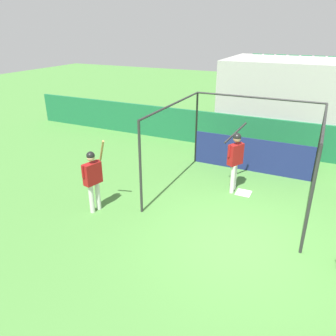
% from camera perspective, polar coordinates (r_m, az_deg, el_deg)
% --- Properties ---
extents(ground_plane, '(60.00, 60.00, 0.00)m').
position_cam_1_polar(ground_plane, '(8.15, 11.71, -12.40)').
color(ground_plane, '#477F38').
extents(outfield_wall, '(24.00, 0.12, 1.42)m').
position_cam_1_polar(outfield_wall, '(13.52, 18.81, 5.01)').
color(outfield_wall, '#196038').
rests_on(outfield_wall, ground).
extents(bleacher_section, '(5.40, 4.00, 3.50)m').
position_cam_1_polar(bleacher_section, '(15.25, 20.43, 10.86)').
color(bleacher_section, '#9E9E99').
rests_on(bleacher_section, ground).
extents(batting_cage, '(4.20, 4.14, 2.61)m').
position_cam_1_polar(batting_cage, '(10.91, 13.77, 3.68)').
color(batting_cage, '#282828').
rests_on(batting_cage, ground).
extents(home_plate, '(0.44, 0.44, 0.02)m').
position_cam_1_polar(home_plate, '(10.33, 13.02, -4.24)').
color(home_plate, white).
rests_on(home_plate, ground).
extents(player_batter, '(0.62, 0.98, 2.04)m').
position_cam_1_polar(player_batter, '(9.94, 11.65, 2.03)').
color(player_batter, silver).
rests_on(player_batter, ground).
extents(player_waiting, '(0.49, 0.84, 2.03)m').
position_cam_1_polar(player_waiting, '(8.92, -12.96, -1.31)').
color(player_waiting, silver).
rests_on(player_waiting, ground).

